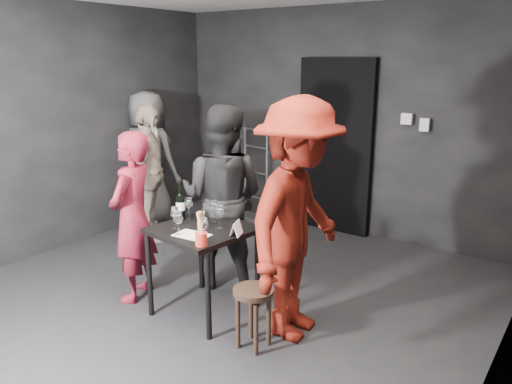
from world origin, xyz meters
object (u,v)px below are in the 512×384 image
Objects in this scene: bystander_grey at (148,149)px; bystander_cream at (149,169)px; wine_bottle at (181,206)px; server_red at (133,217)px; breadstick_cup at (201,229)px; hand_truck at (254,200)px; stool at (253,303)px; tasting_table at (203,239)px; man_maroon at (299,193)px; woman_black at (222,185)px.

bystander_cream is at bearing 129.40° from bystander_grey.
wine_bottle is (1.88, -1.37, -0.09)m from bystander_grey.
wine_bottle is (0.38, 0.21, 0.11)m from server_red.
server_red is 0.95m from breadstick_cup.
hand_truck reaches higher than stool.
tasting_table is 2.62m from bystander_grey.
tasting_table is at bearing 95.99° from man_maroon.
bystander_grey is (-2.83, 1.63, 0.60)m from stool.
man_maroon is 1.14m from wine_bottle.
breadstick_cup is (0.55, -0.36, 0.01)m from wine_bottle.
man_maroon is 1.18× the size of bystander_grey.
woman_black is 6.16× the size of wine_bottle.
breadstick_cup is (-0.40, -0.10, 0.52)m from stool.
tasting_table is at bearing -54.62° from hand_truck.
woman_black reaches higher than bystander_grey.
wine_bottle is at bearing 135.89° from bystander_grey.
stool is 1.50× the size of wine_bottle.
breadstick_cup reaches higher than tasting_table.
bystander_grey is at bearing 143.93° from wine_bottle.
bystander_cream is at bearing -158.17° from server_red.
server_red is 0.67× the size of man_maroon.
woman_black reaches higher than bystander_cream.
stool is 1.30m from woman_black.
hand_truck is 3.21m from stool.
hand_truck reaches higher than wine_bottle.
hand_truck is 0.62× the size of bystander_grey.
woman_black is at bearing 65.04° from man_maroon.
bystander_grey is 6.14× the size of wine_bottle.
breadstick_cup is at bearing -52.94° from hand_truck.
wine_bottle is (1.38, -0.91, 0.01)m from bystander_cream.
woman_black is 0.49m from wine_bottle.
bystander_grey reaches higher than wine_bottle.
hand_truck is 3.15m from breadstick_cup.
bystander_cream reaches higher than breadstick_cup.
server_red reaches higher than tasting_table.
tasting_table is (1.21, -2.41, 0.43)m from hand_truck.
server_red is at bearing -167.50° from tasting_table.
stool is 0.66m from breadstick_cup.
wine_bottle is at bearing 98.90° from server_red.
hand_truck is at bearing -51.85° from bystander_cream.
server_red is (-1.34, 0.05, 0.40)m from stool.
breadstick_cup is (0.48, -0.84, -0.09)m from woman_black.
woman_black is at bearing 140.21° from stool.
bystander_cream is at bearing -34.22° from woman_black.
server_red is at bearing 125.45° from bystander_grey.
stool is 0.24× the size of bystander_grey.
woman_black is (0.46, 0.68, 0.21)m from server_red.
hand_truck is at bearing -142.70° from bystander_grey.
bystander_grey is (-2.18, 1.43, 0.31)m from tasting_table.
wine_bottle is at bearing 146.74° from breadstick_cup.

